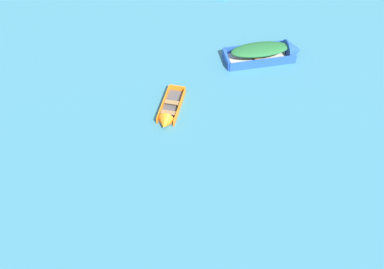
# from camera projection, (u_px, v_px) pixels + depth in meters

# --- Properties ---
(rowboat_blue_cluster_outer) EXTENTS (4.41, 1.65, 1.37)m
(rowboat_blue_cluster_outer) POSITION_uv_depth(u_px,v_px,m) (271.00, 52.00, 27.54)
(rowboat_blue_cluster_outer) COLOR beige
(rowboat_blue_cluster_outer) RESTS_ON ground_plane
(rowboat_orange_far_left) EXTENTS (1.88, 3.04, 0.82)m
(rowboat_orange_far_left) POSITION_uv_depth(u_px,v_px,m) (168.00, 115.00, 24.47)
(rowboat_orange_far_left) COLOR #4C4C51
(rowboat_orange_far_left) RESTS_ON ground_plane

